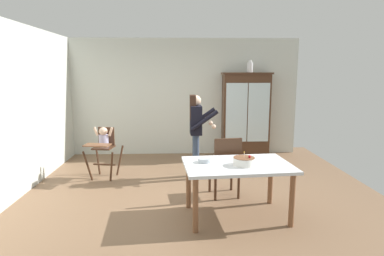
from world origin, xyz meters
TOP-DOWN VIEW (x-y plane):
  - ground_plane at (0.00, 0.00)m, footprint 6.24×6.24m
  - wall_back at (0.00, 2.63)m, footprint 5.32×0.06m
  - wall_left at (-2.63, 0.00)m, footprint 0.06×5.32m
  - china_cabinet at (1.42, 2.37)m, footprint 1.12×0.48m
  - ceramic_vase at (1.49, 2.37)m, footprint 0.13×0.13m
  - high_chair_with_toddler at (-1.50, 0.86)m, footprint 0.66×0.75m
  - adult_person at (0.19, 0.80)m, footprint 0.50×0.49m
  - dining_table at (0.65, -0.87)m, footprint 1.47×1.04m
  - birthday_cake at (0.72, -0.94)m, footprint 0.28×0.28m
  - serving_bowl at (0.23, -0.78)m, footprint 0.18×0.18m
  - dining_chair_far_side at (0.60, -0.19)m, footprint 0.50×0.50m

SIDE VIEW (x-z plane):
  - ground_plane at x=0.00m, z-range 0.00..0.00m
  - dining_chair_far_side at x=0.60m, z-range 0.08..1.04m
  - dining_table at x=0.65m, z-range 0.27..1.01m
  - high_chair_with_toddler at x=-1.50m, z-range 0.18..1.13m
  - serving_bowl at x=0.23m, z-range 0.74..0.79m
  - birthday_cake at x=0.72m, z-range 0.70..0.89m
  - china_cabinet at x=1.42m, z-range 0.01..1.93m
  - adult_person at x=0.19m, z-range 0.20..1.73m
  - wall_back at x=0.00m, z-range 0.00..2.70m
  - wall_left at x=-2.63m, z-range 0.00..2.70m
  - ceramic_vase at x=1.49m, z-range 1.91..2.18m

